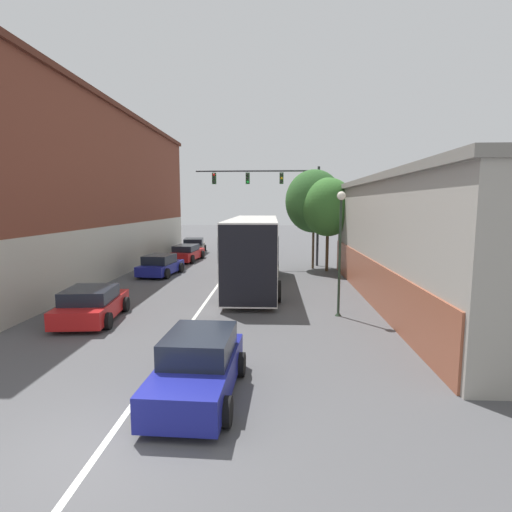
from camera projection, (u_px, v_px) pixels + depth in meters
ground_plane at (100, 451)px, 7.24m from camera, size 160.00×160.00×0.00m
lane_center_line at (213, 292)px, 20.36m from camera, size 0.14×38.48×0.01m
building_left_brick at (65, 190)px, 26.88m from camera, size 9.49×28.26×10.53m
building_right_storefront at (473, 237)px, 17.83m from camera, size 9.50×18.98×5.72m
bus at (254, 249)px, 21.40m from camera, size 2.85×10.92×3.72m
hatchback_foreground at (198, 367)px, 9.27m from camera, size 2.03×3.93×1.46m
parked_car_left_near at (194, 246)px, 36.88m from camera, size 2.47×4.74×1.35m
parked_car_left_mid at (160, 265)px, 25.16m from camera, size 2.35×4.00×1.32m
parked_car_left_far at (92, 305)px, 15.31m from camera, size 2.42×4.07×1.30m
parked_car_left_distant at (187, 253)px, 31.61m from camera, size 2.24×4.75×1.28m
traffic_signal_gantry at (278, 192)px, 28.65m from camera, size 8.91×0.36×7.13m
street_lamp at (340, 242)px, 15.65m from camera, size 0.34×0.34×4.95m
street_tree_near at (314, 201)px, 27.29m from camera, size 3.91×3.52×6.82m
street_tree_far at (328, 207)px, 26.24m from camera, size 3.49×3.15×6.20m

